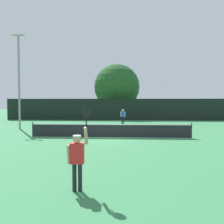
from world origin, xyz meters
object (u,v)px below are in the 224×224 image
at_px(light_pole, 19,75).
at_px(parked_car_mid, 162,113).
at_px(player_serving, 78,154).
at_px(tennis_ball, 116,138).
at_px(player_receiving, 123,115).
at_px(parked_car_near, 75,112).
at_px(large_tree, 117,87).

relative_size(light_pole, parked_car_mid, 2.01).
height_order(player_serving, tennis_ball, player_serving).
distance_m(player_receiving, tennis_ball, 10.54).
height_order(parked_car_near, parked_car_mid, same).
distance_m(light_pole, large_tree, 18.02).
xyz_separation_m(large_tree, parked_car_mid, (7.04, 1.08, -4.00)).
distance_m(player_receiving, large_tree, 11.49).
bearing_deg(tennis_ball, light_pole, 149.59).
xyz_separation_m(large_tree, parked_car_near, (-7.24, 3.28, -4.00)).
distance_m(player_serving, large_tree, 31.50).
xyz_separation_m(player_serving, light_pole, (-8.43, 15.31, 3.93)).
xyz_separation_m(tennis_ball, parked_car_near, (-7.97, 24.58, 0.74)).
distance_m(large_tree, parked_car_near, 8.90).
bearing_deg(parked_car_near, large_tree, -17.73).
bearing_deg(large_tree, light_pole, -117.65).
bearing_deg(player_receiving, light_pole, 28.64).
xyz_separation_m(light_pole, parked_car_mid, (15.41, 17.05, -4.20)).
bearing_deg(large_tree, player_serving, -89.89).
bearing_deg(tennis_ball, player_serving, -93.79).
distance_m(light_pole, parked_car_mid, 23.36).
xyz_separation_m(player_serving, parked_car_mid, (6.98, 32.36, -0.27)).
bearing_deg(player_serving, tennis_ball, 86.21).
xyz_separation_m(player_receiving, light_pole, (-9.44, -5.16, 3.95)).
relative_size(tennis_ball, light_pole, 0.01).
relative_size(large_tree, parked_car_near, 1.89).
height_order(tennis_ball, parked_car_near, parked_car_near).
relative_size(player_serving, tennis_ball, 35.64).
xyz_separation_m(player_receiving, large_tree, (-1.08, 10.81, 3.75)).
xyz_separation_m(light_pole, parked_car_near, (1.12, 19.24, -4.20)).
bearing_deg(parked_car_mid, player_serving, -95.63).
relative_size(light_pole, large_tree, 1.06).
bearing_deg(large_tree, parked_car_mid, 8.72).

